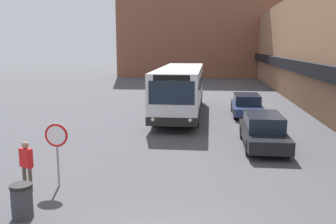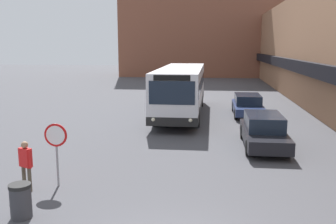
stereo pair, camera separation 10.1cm
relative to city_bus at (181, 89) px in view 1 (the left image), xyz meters
name	(u,v)px [view 1 (the left image)]	position (x,y,z in m)	size (l,w,h in m)	color
building_row_right	(328,48)	(11.17, 6.73, 2.64)	(5.50, 60.00, 8.80)	#996B4C
building_backdrop_far	(206,13)	(1.19, 33.86, 7.75)	(26.00, 8.00, 18.99)	brown
city_bus	(181,89)	(0.00, 0.00, 0.00)	(2.70, 12.02, 3.16)	silver
parked_car_front	(263,130)	(4.39, -7.51, -0.99)	(1.83, 4.88, 1.50)	black
parked_car_middle	(247,105)	(4.39, 0.49, -1.04)	(1.88, 4.73, 1.38)	navy
stop_sign	(57,142)	(-2.97, -13.34, -0.22)	(0.76, 0.08, 2.11)	gray
pedestrian	(26,162)	(-3.79, -13.83, -0.77)	(0.48, 0.37, 1.62)	brown
trash_bin	(22,201)	(-3.01, -15.67, -1.26)	(0.59, 0.59, 0.95)	#38383D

